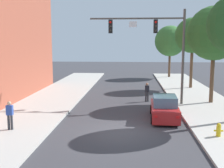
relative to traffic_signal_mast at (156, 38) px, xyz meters
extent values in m
plane|color=#38383D|center=(-2.44, -7.14, -5.39)|extent=(120.00, 120.00, 0.00)
cube|color=#B2AFA8|center=(-8.94, -7.14, -5.31)|extent=(5.00, 60.00, 0.15)
cylinder|color=#514C47|center=(2.16, 0.01, -1.49)|extent=(0.20, 0.20, 7.50)
cylinder|color=#514C47|center=(-1.54, 0.01, 1.56)|extent=(7.40, 0.14, 0.14)
cube|color=black|center=(-0.06, 0.01, 0.94)|extent=(0.32, 0.28, 1.05)
sphere|color=red|center=(-0.06, -0.14, 1.27)|extent=(0.18, 0.18, 0.18)
sphere|color=#2D2823|center=(-0.06, -0.14, 0.94)|extent=(0.18, 0.18, 0.18)
sphere|color=#2D2823|center=(-0.06, -0.14, 0.61)|extent=(0.18, 0.18, 0.18)
cube|color=black|center=(-3.61, 0.01, 0.94)|extent=(0.32, 0.28, 1.05)
sphere|color=red|center=(-3.61, -0.14, 1.27)|extent=(0.18, 0.18, 0.18)
sphere|color=#2D2823|center=(-3.61, -0.14, 0.94)|extent=(0.18, 0.18, 0.18)
sphere|color=#2D2823|center=(-3.61, -0.14, 0.61)|extent=(0.18, 0.18, 0.18)
cube|color=white|center=(-1.84, -0.01, 1.11)|extent=(0.60, 0.03, 0.44)
cube|color=#B21E1E|center=(0.30, -4.21, -4.83)|extent=(1.88, 4.27, 0.80)
cube|color=slate|center=(0.29, -4.36, -4.11)|extent=(1.59, 2.06, 0.64)
cylinder|color=black|center=(-0.45, -2.88, -5.07)|extent=(0.25, 0.65, 0.64)
cylinder|color=black|center=(1.16, -2.95, -5.07)|extent=(0.25, 0.65, 0.64)
cylinder|color=black|center=(-0.56, -5.48, -5.07)|extent=(0.25, 0.65, 0.64)
cylinder|color=black|center=(1.05, -5.55, -5.07)|extent=(0.25, 0.65, 0.64)
cube|color=red|center=(-0.43, -6.30, -4.71)|extent=(0.20, 0.05, 0.14)
cube|color=red|center=(0.84, -6.36, -4.71)|extent=(0.20, 0.05, 0.14)
cylinder|color=#333338|center=(-8.85, -7.69, -4.81)|extent=(0.14, 0.14, 0.85)
cylinder|color=#333338|center=(-8.67, -7.69, -4.81)|extent=(0.14, 0.14, 0.85)
cube|color=#2D4799|center=(-8.76, -7.69, -4.11)|extent=(0.36, 0.22, 0.56)
sphere|color=tan|center=(-8.76, -7.69, -3.71)|extent=(0.22, 0.22, 0.22)
cylinder|color=#333338|center=(-0.66, 1.36, -4.96)|extent=(0.14, 0.14, 0.85)
cylinder|color=#333338|center=(-0.48, 1.36, -4.96)|extent=(0.14, 0.14, 0.85)
cube|color=#26262D|center=(-0.57, 1.36, -4.26)|extent=(0.36, 0.22, 0.56)
sphere|color=#9E7051|center=(-0.57, 1.36, -3.86)|extent=(0.22, 0.22, 0.22)
cylinder|color=gold|center=(2.72, -8.05, -4.96)|extent=(0.24, 0.24, 0.55)
sphere|color=gold|center=(2.72, -8.05, -4.63)|extent=(0.22, 0.22, 0.22)
cylinder|color=gold|center=(2.54, -8.05, -4.93)|extent=(0.12, 0.09, 0.09)
cylinder|color=gold|center=(2.90, -8.05, -4.93)|extent=(0.12, 0.09, 0.09)
cylinder|color=brown|center=(4.70, 0.76, -3.22)|extent=(0.32, 0.32, 4.02)
sphere|color=#2D6028|center=(4.70, 0.76, 0.42)|extent=(4.37, 4.37, 4.37)
cylinder|color=brown|center=(4.61, 8.61, -3.10)|extent=(0.32, 0.32, 4.27)
sphere|color=#2D6028|center=(4.61, 8.61, 0.47)|extent=(3.82, 3.82, 3.82)
cylinder|color=brown|center=(3.52, 18.49, -3.47)|extent=(0.32, 0.32, 3.52)
sphere|color=#387033|center=(3.52, 18.49, -0.07)|extent=(4.38, 4.38, 4.38)
camera|label=1|loc=(-1.88, -22.78, -0.34)|focal=45.27mm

